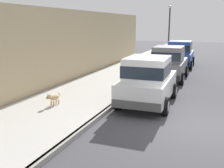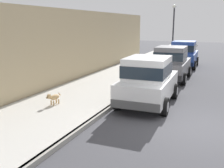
{
  "view_description": "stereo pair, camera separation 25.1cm",
  "coord_description": "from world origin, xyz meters",
  "px_view_note": "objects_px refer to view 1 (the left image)",
  "views": [
    {
      "loc": [
        0.29,
        -8.16,
        3.11
      ],
      "look_at": [
        -3.33,
        1.0,
        0.85
      ],
      "focal_mm": 42.42,
      "sensor_mm": 36.0,
      "label": 1
    },
    {
      "loc": [
        0.52,
        -8.06,
        3.11
      ],
      "look_at": [
        -3.33,
        1.0,
        0.85
      ],
      "focal_mm": 42.42,
      "sensor_mm": 36.0,
      "label": 2
    }
  ],
  "objects_px": {
    "car_white_hatchback": "(148,80)",
    "dog_tan": "(53,98)",
    "car_grey_hatchback": "(169,62)",
    "car_blue_hatchback": "(180,53)",
    "fire_hydrant": "(125,80)",
    "street_lamp": "(169,26)"
  },
  "relations": [
    {
      "from": "car_grey_hatchback",
      "to": "car_blue_hatchback",
      "type": "xyz_separation_m",
      "value": [
        -0.02,
        4.87,
        0.0
      ]
    },
    {
      "from": "car_white_hatchback",
      "to": "fire_hydrant",
      "type": "relative_size",
      "value": 5.3
    },
    {
      "from": "car_white_hatchback",
      "to": "fire_hydrant",
      "type": "height_order",
      "value": "car_white_hatchback"
    },
    {
      "from": "car_white_hatchback",
      "to": "car_grey_hatchback",
      "type": "height_order",
      "value": "same"
    },
    {
      "from": "car_blue_hatchback",
      "to": "street_lamp",
      "type": "xyz_separation_m",
      "value": [
        -1.37,
        2.94,
        1.93
      ]
    },
    {
      "from": "car_white_hatchback",
      "to": "dog_tan",
      "type": "distance_m",
      "value": 3.65
    },
    {
      "from": "dog_tan",
      "to": "fire_hydrant",
      "type": "bearing_deg",
      "value": 67.29
    },
    {
      "from": "car_white_hatchback",
      "to": "dog_tan",
      "type": "height_order",
      "value": "car_white_hatchback"
    },
    {
      "from": "car_blue_hatchback",
      "to": "fire_hydrant",
      "type": "height_order",
      "value": "car_blue_hatchback"
    },
    {
      "from": "car_white_hatchback",
      "to": "dog_tan",
      "type": "xyz_separation_m",
      "value": [
        -3.09,
        -1.86,
        -0.55
      ]
    },
    {
      "from": "car_blue_hatchback",
      "to": "dog_tan",
      "type": "distance_m",
      "value": 12.15
    },
    {
      "from": "car_blue_hatchback",
      "to": "dog_tan",
      "type": "bearing_deg",
      "value": -104.33
    },
    {
      "from": "car_white_hatchback",
      "to": "street_lamp",
      "type": "relative_size",
      "value": 0.87
    },
    {
      "from": "car_grey_hatchback",
      "to": "fire_hydrant",
      "type": "relative_size",
      "value": 5.28
    },
    {
      "from": "car_white_hatchback",
      "to": "dog_tan",
      "type": "relative_size",
      "value": 5.11
    },
    {
      "from": "dog_tan",
      "to": "car_blue_hatchback",
      "type": "bearing_deg",
      "value": 75.67
    },
    {
      "from": "car_grey_hatchback",
      "to": "fire_hydrant",
      "type": "bearing_deg",
      "value": -114.78
    },
    {
      "from": "dog_tan",
      "to": "fire_hydrant",
      "type": "height_order",
      "value": "fire_hydrant"
    },
    {
      "from": "car_white_hatchback",
      "to": "car_blue_hatchback",
      "type": "xyz_separation_m",
      "value": [
        -0.08,
        9.9,
        0.0
      ]
    },
    {
      "from": "car_white_hatchback",
      "to": "fire_hydrant",
      "type": "bearing_deg",
      "value": 130.58
    },
    {
      "from": "car_white_hatchback",
      "to": "car_grey_hatchback",
      "type": "xyz_separation_m",
      "value": [
        -0.07,
        5.03,
        0.0
      ]
    },
    {
      "from": "car_white_hatchback",
      "to": "car_grey_hatchback",
      "type": "bearing_deg",
      "value": 90.75
    }
  ]
}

